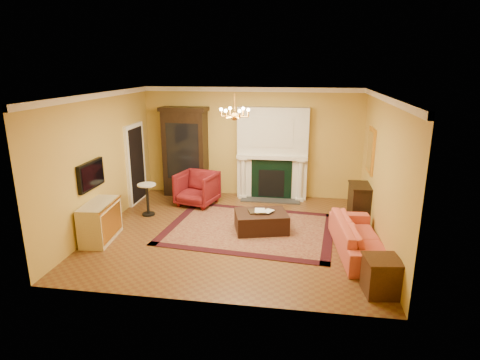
% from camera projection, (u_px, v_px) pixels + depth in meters
% --- Properties ---
extents(floor, '(6.00, 5.50, 0.02)m').
position_uv_depth(floor, '(235.00, 233.00, 8.87)').
color(floor, brown).
rests_on(floor, ground).
extents(ceiling, '(6.00, 5.50, 0.02)m').
position_uv_depth(ceiling, '(235.00, 94.00, 8.04)').
color(ceiling, silver).
rests_on(ceiling, wall_back).
extents(wall_back, '(6.00, 0.02, 3.00)m').
position_uv_depth(wall_back, '(251.00, 143.00, 11.07)').
color(wall_back, gold).
rests_on(wall_back, floor).
extents(wall_front, '(6.00, 0.02, 3.00)m').
position_uv_depth(wall_front, '(203.00, 212.00, 5.83)').
color(wall_front, gold).
rests_on(wall_front, floor).
extents(wall_left, '(0.02, 5.50, 3.00)m').
position_uv_depth(wall_left, '(101.00, 161.00, 8.90)').
color(wall_left, gold).
rests_on(wall_left, floor).
extents(wall_right, '(0.02, 5.50, 3.00)m').
position_uv_depth(wall_right, '(383.00, 172.00, 8.00)').
color(wall_right, gold).
rests_on(wall_right, floor).
extents(fireplace, '(1.90, 0.70, 2.50)m').
position_uv_depth(fireplace, '(272.00, 156.00, 10.89)').
color(fireplace, silver).
rests_on(fireplace, wall_back).
extents(crown_molding, '(6.00, 5.50, 0.12)m').
position_uv_depth(crown_molding, '(242.00, 94.00, 8.96)').
color(crown_molding, white).
rests_on(crown_molding, ceiling).
extents(doorway, '(0.08, 1.05, 2.10)m').
position_uv_depth(doorway, '(136.00, 164.00, 10.63)').
color(doorway, white).
rests_on(doorway, wall_left).
extents(tv_panel, '(0.09, 0.95, 0.58)m').
position_uv_depth(tv_panel, '(91.00, 175.00, 8.36)').
color(tv_panel, black).
rests_on(tv_panel, wall_left).
extents(gilt_mirror, '(0.06, 0.76, 1.05)m').
position_uv_depth(gilt_mirror, '(371.00, 151.00, 9.30)').
color(gilt_mirror, gold).
rests_on(gilt_mirror, wall_right).
extents(chandelier, '(0.63, 0.55, 0.53)m').
position_uv_depth(chandelier, '(235.00, 114.00, 8.15)').
color(chandelier, gold).
rests_on(chandelier, ceiling).
extents(oriental_rug, '(3.93, 3.11, 0.01)m').
position_uv_depth(oriental_rug, '(249.00, 229.00, 9.04)').
color(oriental_rug, '#480F11').
rests_on(oriental_rug, floor).
extents(china_cabinet, '(1.20, 0.59, 2.36)m').
position_uv_depth(china_cabinet, '(185.00, 154.00, 11.17)').
color(china_cabinet, black).
rests_on(china_cabinet, floor).
extents(wingback_armchair, '(1.13, 1.08, 0.97)m').
position_uv_depth(wingback_armchair, '(197.00, 187.00, 10.51)').
color(wingback_armchair, maroon).
rests_on(wingback_armchair, floor).
extents(pedestal_table, '(0.44, 0.44, 0.79)m').
position_uv_depth(pedestal_table, '(147.00, 197.00, 9.77)').
color(pedestal_table, black).
rests_on(pedestal_table, floor).
extents(commode, '(0.61, 1.14, 0.82)m').
position_uv_depth(commode, '(100.00, 221.00, 8.39)').
color(commode, beige).
rests_on(commode, floor).
extents(coral_sofa, '(0.86, 2.24, 0.85)m').
position_uv_depth(coral_sofa, '(360.00, 232.00, 7.81)').
color(coral_sofa, '#C3443D').
rests_on(coral_sofa, floor).
extents(end_table, '(0.58, 0.58, 0.59)m').
position_uv_depth(end_table, '(381.00, 277.00, 6.40)').
color(end_table, '#3D2110').
rests_on(end_table, floor).
extents(console_table, '(0.47, 0.77, 0.84)m').
position_uv_depth(console_table, '(359.00, 203.00, 9.47)').
color(console_table, black).
rests_on(console_table, floor).
extents(leather_ottoman, '(1.30, 1.08, 0.42)m').
position_uv_depth(leather_ottoman, '(261.00, 221.00, 8.89)').
color(leather_ottoman, black).
rests_on(leather_ottoman, oriental_rug).
extents(ottoman_tray, '(0.48, 0.42, 0.03)m').
position_uv_depth(ottoman_tray, '(258.00, 211.00, 8.86)').
color(ottoman_tray, black).
rests_on(ottoman_tray, leather_ottoman).
extents(book_a, '(0.22, 0.05, 0.30)m').
position_uv_depth(book_a, '(255.00, 205.00, 8.79)').
color(book_a, gray).
rests_on(book_a, ottoman_tray).
extents(book_b, '(0.18, 0.11, 0.26)m').
position_uv_depth(book_b, '(265.00, 205.00, 8.83)').
color(book_b, gray).
rests_on(book_b, ottoman_tray).
extents(topiary_left, '(0.18, 0.18, 0.48)m').
position_uv_depth(topiary_left, '(246.00, 144.00, 10.87)').
color(topiary_left, tan).
rests_on(topiary_left, fireplace).
extents(topiary_right, '(0.16, 0.16, 0.42)m').
position_uv_depth(topiary_right, '(296.00, 147.00, 10.68)').
color(topiary_right, tan).
rests_on(topiary_right, fireplace).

